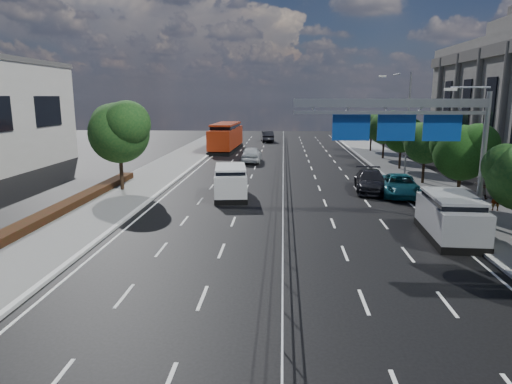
{
  "coord_description": "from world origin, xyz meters",
  "views": [
    {
      "loc": [
        -0.04,
        -14.77,
        6.92
      ],
      "look_at": [
        -1.32,
        6.8,
        2.4
      ],
      "focal_mm": 32.0,
      "sensor_mm": 36.0,
      "label": 1
    }
  ],
  "objects_px": {
    "parked_car_dark": "(371,181)",
    "pedestrian_b": "(482,185)",
    "white_minivan": "(231,182)",
    "near_car_dark": "(267,136)",
    "pedestrian_a": "(496,198)",
    "silver_minivan": "(451,217)",
    "overhead_gantry": "(411,122)",
    "parked_car_teal": "(400,185)",
    "near_car_silver": "(252,154)",
    "red_bus": "(226,136)"
  },
  "relations": [
    {
      "from": "silver_minivan",
      "to": "overhead_gantry",
      "type": "bearing_deg",
      "value": 125.38
    },
    {
      "from": "pedestrian_b",
      "to": "parked_car_teal",
      "type": "bearing_deg",
      "value": 9.58
    },
    {
      "from": "overhead_gantry",
      "to": "parked_car_teal",
      "type": "xyz_separation_m",
      "value": [
        1.56,
        7.59,
        -4.86
      ]
    },
    {
      "from": "near_car_silver",
      "to": "silver_minivan",
      "type": "xyz_separation_m",
      "value": [
        11.71,
        -26.37,
        0.23
      ]
    },
    {
      "from": "near_car_silver",
      "to": "parked_car_teal",
      "type": "bearing_deg",
      "value": 125.86
    },
    {
      "from": "near_car_dark",
      "to": "parked_car_dark",
      "type": "distance_m",
      "value": 39.16
    },
    {
      "from": "silver_minivan",
      "to": "parked_car_dark",
      "type": "xyz_separation_m",
      "value": [
        -1.8,
        11.41,
        -0.3
      ]
    },
    {
      "from": "white_minivan",
      "to": "pedestrian_a",
      "type": "xyz_separation_m",
      "value": [
        16.55,
        -3.45,
        -0.16
      ]
    },
    {
      "from": "silver_minivan",
      "to": "parked_car_dark",
      "type": "relative_size",
      "value": 1.0
    },
    {
      "from": "near_car_silver",
      "to": "near_car_dark",
      "type": "distance_m",
      "value": 23.15
    },
    {
      "from": "white_minivan",
      "to": "pedestrian_a",
      "type": "relative_size",
      "value": 3.38
    },
    {
      "from": "pedestrian_b",
      "to": "overhead_gantry",
      "type": "bearing_deg",
      "value": 67.38
    },
    {
      "from": "white_minivan",
      "to": "silver_minivan",
      "type": "relative_size",
      "value": 0.97
    },
    {
      "from": "silver_minivan",
      "to": "pedestrian_a",
      "type": "xyz_separation_m",
      "value": [
        4.58,
        5.38,
        -0.17
      ]
    },
    {
      "from": "white_minivan",
      "to": "near_car_dark",
      "type": "relative_size",
      "value": 1.04
    },
    {
      "from": "white_minivan",
      "to": "near_car_dark",
      "type": "xyz_separation_m",
      "value": [
        1.12,
        40.67,
        -0.25
      ]
    },
    {
      "from": "overhead_gantry",
      "to": "pedestrian_a",
      "type": "height_order",
      "value": "overhead_gantry"
    },
    {
      "from": "near_car_silver",
      "to": "white_minivan",
      "type": "bearing_deg",
      "value": 89.34
    },
    {
      "from": "silver_minivan",
      "to": "pedestrian_b",
      "type": "distance_m",
      "value": 10.11
    },
    {
      "from": "near_car_silver",
      "to": "red_bus",
      "type": "bearing_deg",
      "value": -68.96
    },
    {
      "from": "overhead_gantry",
      "to": "near_car_silver",
      "type": "xyz_separation_m",
      "value": [
        -10.15,
        23.91,
        -4.75
      ]
    },
    {
      "from": "near_car_silver",
      "to": "near_car_dark",
      "type": "relative_size",
      "value": 0.99
    },
    {
      "from": "white_minivan",
      "to": "red_bus",
      "type": "bearing_deg",
      "value": 90.85
    },
    {
      "from": "red_bus",
      "to": "near_car_silver",
      "type": "relative_size",
      "value": 2.4
    },
    {
      "from": "parked_car_teal",
      "to": "white_minivan",
      "type": "bearing_deg",
      "value": -168.09
    },
    {
      "from": "white_minivan",
      "to": "parked_car_dark",
      "type": "height_order",
      "value": "white_minivan"
    },
    {
      "from": "parked_car_dark",
      "to": "pedestrian_b",
      "type": "distance_m",
      "value": 7.41
    },
    {
      "from": "white_minivan",
      "to": "parked_car_dark",
      "type": "distance_m",
      "value": 10.5
    },
    {
      "from": "parked_car_teal",
      "to": "parked_car_dark",
      "type": "height_order",
      "value": "parked_car_dark"
    },
    {
      "from": "parked_car_teal",
      "to": "parked_car_dark",
      "type": "bearing_deg",
      "value": 149.1
    },
    {
      "from": "near_car_dark",
      "to": "silver_minivan",
      "type": "distance_m",
      "value": 50.68
    },
    {
      "from": "parked_car_teal",
      "to": "near_car_dark",
      "type": "bearing_deg",
      "value": 111.48
    },
    {
      "from": "pedestrian_b",
      "to": "white_minivan",
      "type": "bearing_deg",
      "value": 23.76
    },
    {
      "from": "overhead_gantry",
      "to": "silver_minivan",
      "type": "bearing_deg",
      "value": -57.61
    },
    {
      "from": "near_car_dark",
      "to": "pedestrian_b",
      "type": "height_order",
      "value": "pedestrian_b"
    },
    {
      "from": "near_car_silver",
      "to": "silver_minivan",
      "type": "relative_size",
      "value": 0.92
    },
    {
      "from": "near_car_silver",
      "to": "pedestrian_b",
      "type": "distance_m",
      "value": 24.37
    },
    {
      "from": "red_bus",
      "to": "near_car_silver",
      "type": "distance_m",
      "value": 11.53
    },
    {
      "from": "pedestrian_a",
      "to": "overhead_gantry",
      "type": "bearing_deg",
      "value": 24.94
    },
    {
      "from": "near_car_dark",
      "to": "near_car_silver",
      "type": "bearing_deg",
      "value": 81.12
    },
    {
      "from": "red_bus",
      "to": "silver_minivan",
      "type": "height_order",
      "value": "red_bus"
    },
    {
      "from": "near_car_dark",
      "to": "parked_car_teal",
      "type": "distance_m",
      "value": 40.92
    },
    {
      "from": "red_bus",
      "to": "near_car_dark",
      "type": "distance_m",
      "value": 13.39
    },
    {
      "from": "red_bus",
      "to": "silver_minivan",
      "type": "bearing_deg",
      "value": -64.42
    },
    {
      "from": "white_minivan",
      "to": "pedestrian_a",
      "type": "bearing_deg",
      "value": -18.64
    },
    {
      "from": "overhead_gantry",
      "to": "white_minivan",
      "type": "relative_size",
      "value": 1.94
    },
    {
      "from": "near_car_dark",
      "to": "parked_car_dark",
      "type": "xyz_separation_m",
      "value": [
        9.05,
        -38.1,
        -0.05
      ]
    },
    {
      "from": "white_minivan",
      "to": "parked_car_teal",
      "type": "bearing_deg",
      "value": -1.05
    },
    {
      "from": "parked_car_teal",
      "to": "silver_minivan",
      "type": "bearing_deg",
      "value": -83.9
    },
    {
      "from": "near_car_dark",
      "to": "silver_minivan",
      "type": "xyz_separation_m",
      "value": [
        10.85,
        -49.51,
        0.25
      ]
    }
  ]
}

